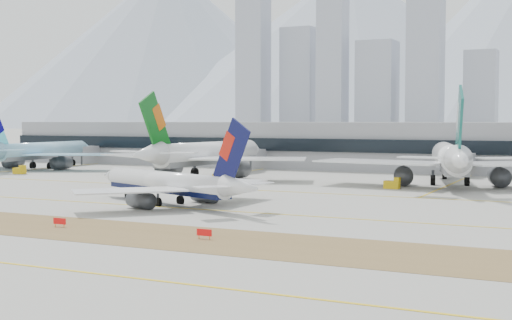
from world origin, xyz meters
The scene contains 13 objects.
ground centered at (0.00, 0.00, 0.00)m, with size 3000.00×3000.00×0.00m, color gray.
apron_markings centered at (0.00, -53.95, 0.02)m, with size 360.00×122.22×0.06m.
taxiing_airliner centered at (-11.41, -2.03, 3.90)m, with size 45.84×38.77×16.19m.
widebody_korean centered at (-103.83, 64.01, 5.38)m, with size 56.69×55.55×20.24m.
widebody_eva centered at (-38.19, 56.61, 6.11)m, with size 64.47×63.04×22.99m.
widebody_cathay centered at (27.17, 60.16, 6.16)m, with size 62.89×62.78×23.16m.
terminal centered at (0.00, 114.84, 7.50)m, with size 280.00×43.10×15.00m.
hold_sign_left centered at (-11.53, -32.00, 0.88)m, with size 2.20×0.15×1.35m.
hold_sign_right centered at (12.68, -32.00, 0.88)m, with size 2.20×0.15×1.35m.
gse_a centered at (-92.75, 43.95, 1.05)m, with size 3.55×2.00×2.60m.
gse_c centered at (16.74, 46.93, 1.05)m, with size 3.55×2.00×2.60m.
gse_b centered at (-26.03, 39.32, 1.05)m, with size 3.55×2.00×2.60m.
city_skyline centered at (-106.76, 453.42, 49.80)m, with size 342.00×49.80×140.00m.
Camera 1 is at (58.90, -112.21, 15.50)m, focal length 50.00 mm.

